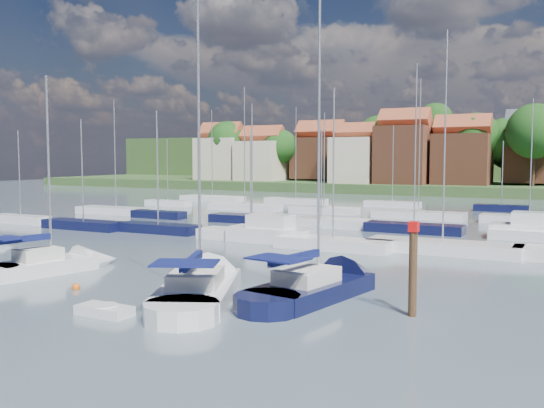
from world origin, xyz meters
The scene contains 11 objects.
ground centered at (0.00, 40.00, 0.00)m, with size 260.00×260.00×0.00m, color #415058.
sailboat_left centered at (-10.86, 2.96, 0.37)m, with size 4.30×9.47×12.58m.
sailboat_centre centered at (0.17, 2.15, 0.35)m, with size 7.95×12.51×16.62m.
sailboat_navy centered at (5.75, 4.98, 0.36)m, with size 4.92×11.76×15.82m.
tender centered at (-1.26, -3.45, 0.21)m, with size 2.56×1.24×0.55m.
timber_piling centered at (10.69, 2.57, 1.09)m, with size 0.40×0.40×6.38m.
buoy_c centered at (-6.23, -0.21, 0.00)m, with size 0.45×0.45×0.45m, color #D85914.
buoy_d centered at (1.11, -3.02, 0.00)m, with size 0.53×0.53×0.53m, color beige.
buoy_e centered at (2.28, 6.04, 0.00)m, with size 0.52×0.52×0.52m, color #D85914.
marina_field centered at (1.91, 35.15, 0.43)m, with size 79.62×41.41×15.93m.
far_shore_town centered at (2.23, 132.67, 4.61)m, with size 212.46×90.00×22.27m.
Camera 1 is at (17.16, -23.09, 6.90)m, focal length 40.00 mm.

